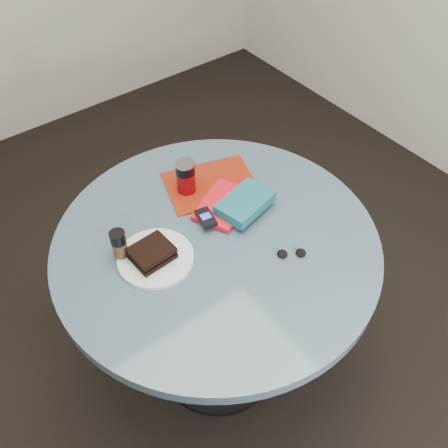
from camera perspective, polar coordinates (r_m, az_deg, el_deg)
ground at (r=2.14m, az=-0.66°, el=-15.21°), size 4.00×4.00×0.00m
table at (r=1.65m, az=-0.83°, el=-5.56°), size 1.00×1.00×0.75m
plate at (r=1.48m, az=-7.81°, el=-3.89°), size 0.28×0.28×0.01m
sandwich at (r=1.45m, az=-8.24°, el=-3.30°), size 0.12×0.10×0.04m
soda_can at (r=1.64m, az=-4.39°, el=5.36°), size 0.08×0.08×0.12m
pepper_grinder at (r=1.46m, az=-11.86°, el=-2.38°), size 0.06×0.06×0.11m
magazine at (r=1.69m, az=-1.54°, el=4.59°), size 0.35×0.30×0.01m
red_book at (r=1.60m, az=-0.06°, el=2.22°), size 0.24×0.21×0.02m
novel at (r=1.57m, az=2.42°, el=2.42°), size 0.20×0.15×0.03m
mp3_player at (r=1.54m, az=-2.10°, el=0.72°), size 0.06×0.09×0.01m
headphones at (r=1.49m, az=7.73°, el=-3.33°), size 0.09×0.07×0.02m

